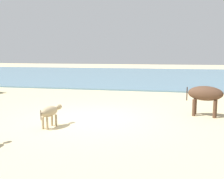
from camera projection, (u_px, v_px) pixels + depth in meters
ground at (93, 119)px, 8.13m from camera, size 80.00×80.00×0.00m
sea_water at (143, 75)px, 23.73m from camera, size 60.00×20.00×0.08m
cow_adult_dark at (207, 95)px, 8.34m from camera, size 1.47×0.67×0.96m
calf_near_dun at (50, 112)px, 7.13m from camera, size 0.40×0.89×0.58m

